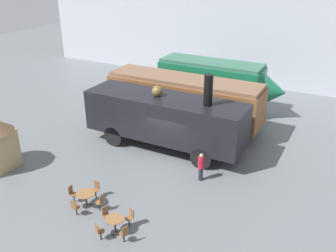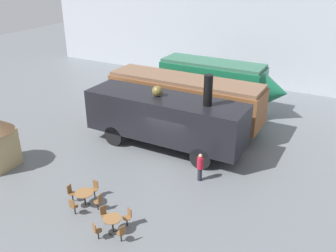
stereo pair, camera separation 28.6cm
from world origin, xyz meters
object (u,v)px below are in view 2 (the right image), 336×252
(cafe_table_near, at_px, (84,195))
(cafe_table_mid, at_px, (112,222))
(cafe_chair_0, at_px, (71,192))
(streamlined_locomotive, at_px, (221,82))
(passenger_coach_wooden, at_px, (184,97))
(visitor_person, at_px, (200,166))
(steam_locomotive, at_px, (165,117))

(cafe_table_near, bearing_deg, cafe_table_mid, -21.81)
(cafe_table_mid, xyz_separation_m, cafe_chair_0, (-3.13, 0.89, -0.06))
(streamlined_locomotive, height_order, passenger_coach_wooden, streamlined_locomotive)
(streamlined_locomotive, distance_m, cafe_chair_0, 14.80)
(cafe_table_near, relative_size, cafe_table_mid, 1.12)
(streamlined_locomotive, bearing_deg, cafe_table_mid, -85.55)
(passenger_coach_wooden, bearing_deg, visitor_person, -56.84)
(streamlined_locomotive, xyz_separation_m, steam_locomotive, (-0.63, -7.55, -0.12))
(cafe_chair_0, bearing_deg, visitor_person, 42.63)
(cafe_chair_0, height_order, visitor_person, visitor_person)
(steam_locomotive, bearing_deg, cafe_table_mid, -76.99)
(cafe_table_mid, distance_m, visitor_person, 5.78)
(passenger_coach_wooden, bearing_deg, cafe_table_mid, -78.82)
(cafe_table_near, bearing_deg, visitor_person, 49.97)
(steam_locomotive, relative_size, visitor_person, 6.26)
(steam_locomotive, bearing_deg, streamlined_locomotive, 85.24)
(streamlined_locomotive, relative_size, cafe_table_near, 10.77)
(visitor_person, bearing_deg, cafe_table_mid, -105.85)
(passenger_coach_wooden, xyz_separation_m, cafe_chair_0, (-0.87, -10.52, -1.62))
(streamlined_locomotive, bearing_deg, cafe_chair_0, -97.51)
(cafe_table_mid, xyz_separation_m, visitor_person, (1.58, 5.55, 0.28))
(steam_locomotive, bearing_deg, cafe_table_near, -93.91)
(steam_locomotive, height_order, cafe_table_mid, steam_locomotive)
(cafe_chair_0, bearing_deg, cafe_table_mid, -18.06)
(passenger_coach_wooden, xyz_separation_m, cafe_table_near, (-0.05, -10.49, -1.55))
(streamlined_locomotive, xyz_separation_m, cafe_table_mid, (1.20, -15.47, -1.62))
(cafe_chair_0, bearing_deg, passenger_coach_wooden, 83.19)
(streamlined_locomotive, distance_m, visitor_person, 10.39)
(cafe_table_near, xyz_separation_m, visitor_person, (3.89, 4.63, 0.27))
(streamlined_locomotive, height_order, cafe_chair_0, streamlined_locomotive)
(passenger_coach_wooden, bearing_deg, cafe_chair_0, -94.73)
(passenger_coach_wooden, bearing_deg, steam_locomotive, -83.06)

